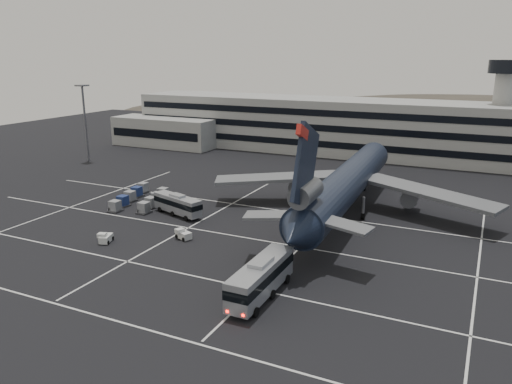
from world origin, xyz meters
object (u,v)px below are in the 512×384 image
Objects in this scene: tug_a at (106,238)px; uld_cluster at (140,198)px; trijet_main at (346,183)px; bus_far at (178,204)px; bus_near at (261,277)px.

tug_a is 0.18× the size of uld_cluster.
trijet_main reaches higher than bus_far.
trijet_main is at bearing 25.80° from tug_a.
bus_far is at bearing -156.56° from trijet_main.
tug_a is 19.07m from uld_cluster.
trijet_main is 22.21× the size of tug_a.
bus_near is 0.84× the size of uld_cluster.
trijet_main is at bearing 15.00° from uld_cluster.
uld_cluster is (-33.82, 22.67, -1.40)m from bus_near.
uld_cluster is (-9.71, 2.78, -0.98)m from bus_far.
trijet_main is at bearing -46.22° from bus_far.
bus_far is 10.15m from uld_cluster.
tug_a is (-26.45, -26.60, -4.60)m from trijet_main.
bus_near is 4.64× the size of tug_a.
trijet_main is 4.03× the size of uld_cluster.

